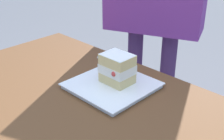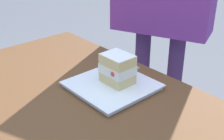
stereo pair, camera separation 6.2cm
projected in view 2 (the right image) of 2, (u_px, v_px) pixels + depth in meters
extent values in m
cylinder|color=brown|center=(69.00, 108.00, 1.57)|extent=(0.07, 0.07, 0.69)
cube|color=brown|center=(56.00, 130.00, 0.82)|extent=(1.20, 0.89, 0.04)
cube|color=white|center=(112.00, 86.00, 0.98)|extent=(0.23, 0.23, 0.01)
cube|color=white|center=(112.00, 84.00, 0.98)|extent=(0.24, 0.24, 0.00)
cube|color=#E0C17A|center=(117.00, 78.00, 0.98)|extent=(0.09, 0.08, 0.03)
cube|color=white|center=(118.00, 69.00, 0.96)|extent=(0.10, 0.08, 0.03)
sphere|color=red|center=(113.00, 74.00, 0.93)|extent=(0.02, 0.02, 0.02)
sphere|color=red|center=(120.00, 61.00, 1.00)|extent=(0.01, 0.01, 0.01)
sphere|color=red|center=(103.00, 70.00, 0.97)|extent=(0.01, 0.01, 0.01)
cube|color=#E0C17A|center=(118.00, 60.00, 0.95)|extent=(0.09, 0.08, 0.03)
cube|color=white|center=(118.00, 55.00, 0.94)|extent=(0.09, 0.07, 0.00)
cylinder|color=silver|center=(124.00, 63.00, 1.14)|extent=(0.14, 0.03, 0.01)
cube|color=silver|center=(106.00, 57.00, 1.19)|extent=(0.03, 0.03, 0.01)
cylinder|color=#452855|center=(141.00, 100.00, 1.56)|extent=(0.07, 0.07, 0.77)
cylinder|color=#452855|center=(171.00, 108.00, 1.50)|extent=(0.07, 0.07, 0.77)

